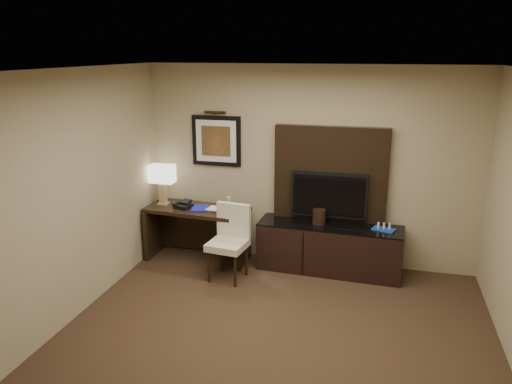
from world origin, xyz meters
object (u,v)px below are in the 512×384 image
(desk_phone, at_px, (183,204))
(minibar_tray, at_px, (384,226))
(credenza, at_px, (329,248))
(ice_bucket, at_px, (319,217))
(desk, at_px, (198,233))
(water_bottle, at_px, (229,203))
(tv, at_px, (329,195))
(table_lamp, at_px, (163,185))
(desk_chair, at_px, (228,244))

(desk_phone, xyz_separation_m, minibar_tray, (2.71, 0.06, -0.11))
(credenza, relative_size, ice_bucket, 9.65)
(desk, xyz_separation_m, water_bottle, (0.45, 0.06, 0.46))
(credenza, bearing_deg, tv, 111.79)
(table_lamp, bearing_deg, water_bottle, 0.41)
(desk, distance_m, desk_phone, 0.47)
(ice_bucket, bearing_deg, table_lamp, -179.75)
(tv, relative_size, desk_phone, 4.63)
(tv, bearing_deg, credenza, -70.90)
(desk, relative_size, desk_chair, 1.47)
(desk, relative_size, credenza, 0.75)
(desk, height_order, desk_chair, desk_chair)
(ice_bucket, bearing_deg, desk_chair, -151.87)
(credenza, distance_m, desk_chair, 1.37)
(minibar_tray, bearing_deg, desk_chair, -164.18)
(table_lamp, distance_m, ice_bucket, 2.24)
(desk, height_order, tv, tv)
(tv, relative_size, minibar_tray, 3.64)
(desk, xyz_separation_m, minibar_tray, (2.53, 0.02, 0.32))
(ice_bucket, distance_m, minibar_tray, 0.84)
(desk_phone, distance_m, water_bottle, 0.64)
(desk_phone, distance_m, minibar_tray, 2.71)
(desk_chair, relative_size, table_lamp, 1.68)
(ice_bucket, xyz_separation_m, minibar_tray, (0.84, -0.04, -0.05))
(tv, distance_m, table_lamp, 2.33)
(credenza, bearing_deg, desk, -175.76)
(ice_bucket, bearing_deg, minibar_tray, -2.47)
(desk, distance_m, table_lamp, 0.85)
(ice_bucket, bearing_deg, desk_phone, -177.00)
(desk, bearing_deg, minibar_tray, 5.04)
(water_bottle, bearing_deg, desk, -172.58)
(desk_phone, bearing_deg, tv, 23.07)
(desk, relative_size, water_bottle, 8.17)
(desk_chair, distance_m, water_bottle, 0.70)
(table_lamp, relative_size, water_bottle, 3.29)
(desk_phone, xyz_separation_m, water_bottle, (0.63, 0.10, 0.03))
(desk_chair, bearing_deg, water_bottle, 112.43)
(desk, distance_m, water_bottle, 0.65)
(desk_phone, relative_size, minibar_tray, 0.79)
(desk_chair, bearing_deg, desk, 146.51)
(table_lamp, bearing_deg, minibar_tray, -0.50)
(credenza, xyz_separation_m, water_bottle, (-1.40, 0.01, 0.52))
(tv, xyz_separation_m, minibar_tray, (0.73, -0.17, -0.32))
(desk_chair, height_order, water_bottle, desk_chair)
(credenza, bearing_deg, desk_phone, -174.84)
(table_lamp, distance_m, minibar_tray, 3.07)
(table_lamp, distance_m, desk_phone, 0.42)
(water_bottle, bearing_deg, desk_chair, -74.79)
(credenza, height_order, tv, tv)
(credenza, relative_size, minibar_tray, 6.89)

